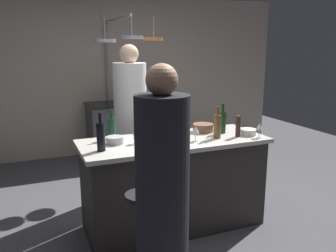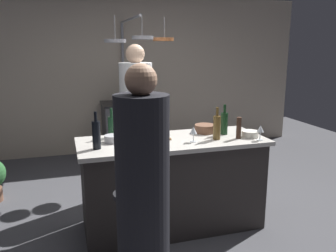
{
  "view_description": "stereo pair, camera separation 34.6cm",
  "coord_description": "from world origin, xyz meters",
  "px_view_note": "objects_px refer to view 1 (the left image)",
  "views": [
    {
      "loc": [
        -1.31,
        -2.96,
        1.77
      ],
      "look_at": [
        0.0,
        0.15,
        1.0
      ],
      "focal_mm": 37.32,
      "sensor_mm": 36.0,
      "label": 1
    },
    {
      "loc": [
        -0.98,
        -3.08,
        1.77
      ],
      "look_at": [
        0.0,
        0.15,
        1.0
      ],
      "focal_mm": 37.32,
      "sensor_mm": 36.0,
      "label": 2
    }
  ],
  "objects_px": {
    "cutting_board": "(154,138)",
    "pepper_mill": "(238,126)",
    "bar_stool_left": "(143,231)",
    "wine_bottle_green": "(112,128)",
    "mixing_bowl_steel": "(115,140)",
    "guest_left": "(162,201)",
    "mixing_bowl_ceramic": "(248,132)",
    "wine_glass_near_right_guest": "(136,132)",
    "wine_bottle_red": "(222,122)",
    "wine_bottle_amber": "(217,126)",
    "wine_glass_near_left_guest": "(259,127)",
    "mixing_bowl_wooden": "(203,128)",
    "stove_range": "(113,130)",
    "wine_bottle_dark": "(101,136)",
    "chef": "(131,128)",
    "wine_glass_by_chef": "(196,130)"
  },
  "relations": [
    {
      "from": "wine_glass_by_chef",
      "to": "stove_range",
      "type": "bearing_deg",
      "value": 93.54
    },
    {
      "from": "cutting_board",
      "to": "wine_glass_near_right_guest",
      "type": "bearing_deg",
      "value": -156.21
    },
    {
      "from": "stove_range",
      "to": "mixing_bowl_steel",
      "type": "height_order",
      "value": "mixing_bowl_steel"
    },
    {
      "from": "mixing_bowl_wooden",
      "to": "wine_glass_near_left_guest",
      "type": "bearing_deg",
      "value": -48.29
    },
    {
      "from": "wine_bottle_dark",
      "to": "wine_bottle_green",
      "type": "bearing_deg",
      "value": 62.77
    },
    {
      "from": "pepper_mill",
      "to": "mixing_bowl_ceramic",
      "type": "height_order",
      "value": "pepper_mill"
    },
    {
      "from": "wine_glass_near_left_guest",
      "to": "cutting_board",
      "type": "bearing_deg",
      "value": 159.99
    },
    {
      "from": "stove_range",
      "to": "wine_glass_near_right_guest",
      "type": "bearing_deg",
      "value": -98.81
    },
    {
      "from": "bar_stool_left",
      "to": "wine_glass_near_right_guest",
      "type": "relative_size",
      "value": 4.66
    },
    {
      "from": "wine_bottle_dark",
      "to": "wine_bottle_red",
      "type": "bearing_deg",
      "value": 6.72
    },
    {
      "from": "guest_left",
      "to": "mixing_bowl_wooden",
      "type": "xyz_separation_m",
      "value": [
        0.92,
        1.16,
        0.17
      ]
    },
    {
      "from": "bar_stool_left",
      "to": "wine_bottle_green",
      "type": "distance_m",
      "value": 1.07
    },
    {
      "from": "bar_stool_left",
      "to": "wine_bottle_amber",
      "type": "height_order",
      "value": "wine_bottle_amber"
    },
    {
      "from": "pepper_mill",
      "to": "wine_glass_near_left_guest",
      "type": "height_order",
      "value": "pepper_mill"
    },
    {
      "from": "wine_glass_near_right_guest",
      "to": "wine_bottle_red",
      "type": "bearing_deg",
      "value": 2.86
    },
    {
      "from": "wine_bottle_red",
      "to": "wine_bottle_green",
      "type": "height_order",
      "value": "wine_bottle_red"
    },
    {
      "from": "bar_stool_left",
      "to": "wine_glass_by_chef",
      "type": "distance_m",
      "value": 1.06
    },
    {
      "from": "wine_glass_by_chef",
      "to": "mixing_bowl_steel",
      "type": "height_order",
      "value": "wine_glass_by_chef"
    },
    {
      "from": "wine_bottle_dark",
      "to": "bar_stool_left",
      "type": "bearing_deg",
      "value": -69.85
    },
    {
      "from": "stove_range",
      "to": "wine_bottle_amber",
      "type": "bearing_deg",
      "value": -80.98
    },
    {
      "from": "cutting_board",
      "to": "wine_bottle_green",
      "type": "distance_m",
      "value": 0.41
    },
    {
      "from": "chef",
      "to": "wine_glass_near_left_guest",
      "type": "distance_m",
      "value": 1.5
    },
    {
      "from": "bar_stool_left",
      "to": "guest_left",
      "type": "bearing_deg",
      "value": -87.19
    },
    {
      "from": "bar_stool_left",
      "to": "mixing_bowl_wooden",
      "type": "bearing_deg",
      "value": 39.84
    },
    {
      "from": "chef",
      "to": "wine_bottle_amber",
      "type": "xyz_separation_m",
      "value": [
        0.57,
        -1.0,
        0.19
      ]
    },
    {
      "from": "mixing_bowl_wooden",
      "to": "wine_glass_near_right_guest",
      "type": "bearing_deg",
      "value": -167.91
    },
    {
      "from": "stove_range",
      "to": "wine_bottle_green",
      "type": "distance_m",
      "value": 2.34
    },
    {
      "from": "guest_left",
      "to": "wine_glass_near_right_guest",
      "type": "height_order",
      "value": "guest_left"
    },
    {
      "from": "guest_left",
      "to": "mixing_bowl_ceramic",
      "type": "bearing_deg",
      "value": 33.92
    },
    {
      "from": "guest_left",
      "to": "wine_bottle_amber",
      "type": "height_order",
      "value": "guest_left"
    },
    {
      "from": "wine_bottle_amber",
      "to": "mixing_bowl_ceramic",
      "type": "bearing_deg",
      "value": -2.93
    },
    {
      "from": "mixing_bowl_steel",
      "to": "pepper_mill",
      "type": "bearing_deg",
      "value": -10.36
    },
    {
      "from": "mixing_bowl_ceramic",
      "to": "bar_stool_left",
      "type": "bearing_deg",
      "value": -159.38
    },
    {
      "from": "wine_glass_near_left_guest",
      "to": "mixing_bowl_steel",
      "type": "relative_size",
      "value": 0.92
    },
    {
      "from": "wine_glass_near_left_guest",
      "to": "mixing_bowl_wooden",
      "type": "height_order",
      "value": "wine_glass_near_left_guest"
    },
    {
      "from": "wine_bottle_dark",
      "to": "mixing_bowl_steel",
      "type": "height_order",
      "value": "wine_bottle_dark"
    },
    {
      "from": "cutting_board",
      "to": "wine_bottle_red",
      "type": "height_order",
      "value": "wine_bottle_red"
    },
    {
      "from": "mixing_bowl_steel",
      "to": "guest_left",
      "type": "bearing_deg",
      "value": -87.74
    },
    {
      "from": "mixing_bowl_steel",
      "to": "wine_glass_by_chef",
      "type": "bearing_deg",
      "value": -15.96
    },
    {
      "from": "wine_bottle_amber",
      "to": "wine_glass_by_chef",
      "type": "height_order",
      "value": "wine_bottle_amber"
    },
    {
      "from": "cutting_board",
      "to": "wine_bottle_red",
      "type": "relative_size",
      "value": 1.05
    },
    {
      "from": "cutting_board",
      "to": "pepper_mill",
      "type": "distance_m",
      "value": 0.84
    },
    {
      "from": "chef",
      "to": "wine_bottle_dark",
      "type": "relative_size",
      "value": 5.45
    },
    {
      "from": "wine_glass_by_chef",
      "to": "wine_bottle_green",
      "type": "bearing_deg",
      "value": 151.52
    },
    {
      "from": "pepper_mill",
      "to": "stove_range",
      "type": "bearing_deg",
      "value": 103.47
    },
    {
      "from": "wine_bottle_amber",
      "to": "wine_bottle_green",
      "type": "bearing_deg",
      "value": 159.33
    },
    {
      "from": "bar_stool_left",
      "to": "wine_bottle_red",
      "type": "relative_size",
      "value": 2.23
    },
    {
      "from": "wine_bottle_red",
      "to": "wine_bottle_green",
      "type": "xyz_separation_m",
      "value": [
        -1.11,
        0.2,
        -0.01
      ]
    },
    {
      "from": "wine_glass_near_right_guest",
      "to": "mixing_bowl_steel",
      "type": "bearing_deg",
      "value": 158.69
    },
    {
      "from": "stove_range",
      "to": "chef",
      "type": "distance_m",
      "value": 1.62
    }
  ]
}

